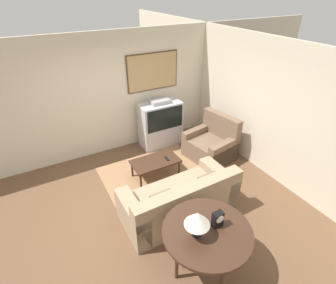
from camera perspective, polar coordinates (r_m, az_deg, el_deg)
name	(u,v)px	position (r m, az deg, el deg)	size (l,w,h in m)	color
ground_plane	(148,203)	(4.99, -4.45, -13.05)	(12.00, 12.00, 0.00)	brown
wall_back	(105,96)	(5.99, -13.56, 9.70)	(12.00, 0.10, 2.70)	beige
wall_right	(264,108)	(5.62, 20.21, 7.03)	(0.06, 12.00, 2.70)	beige
area_rug	(154,173)	(5.63, -3.12, -6.82)	(2.09, 1.53, 0.01)	#99704C
tv	(161,124)	(6.35, -1.62, 3.97)	(1.00, 0.50, 1.19)	#B7B7BC
couch	(180,201)	(4.58, 2.63, -12.65)	(1.97, 0.93, 0.83)	#9E8466
armchair	(211,145)	(6.06, 9.38, -0.59)	(1.03, 1.12, 0.99)	brown
coffee_table	(155,162)	(5.36, -2.74, -4.44)	(0.96, 0.54, 0.40)	#3D2619
console_table	(207,234)	(3.61, 8.51, -19.19)	(1.17, 1.17, 0.78)	#3D2619
table_lamp	(197,219)	(3.28, 6.42, -16.33)	(0.32, 0.32, 0.39)	black
mantel_clock	(218,219)	(3.55, 10.74, -16.17)	(0.13, 0.10, 0.23)	black
remote	(167,158)	(5.37, -0.27, -3.59)	(0.05, 0.16, 0.02)	black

